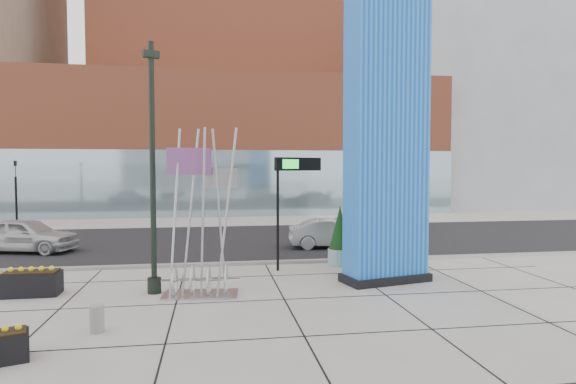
{
  "coord_description": "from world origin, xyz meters",
  "views": [
    {
      "loc": [
        -0.98,
        -14.26,
        3.75
      ],
      "look_at": [
        1.58,
        2.0,
        2.89
      ],
      "focal_mm": 30.0,
      "sensor_mm": 36.0,
      "label": 1
    }
  ],
  "objects": [
    {
      "name": "curb_edge",
      "position": [
        0.0,
        4.0,
        0.06
      ],
      "size": [
        80.0,
        0.3,
        0.12
      ],
      "primitive_type": "cube",
      "color": "gray",
      "rests_on": "ground"
    },
    {
      "name": "round_planter_east",
      "position": [
        4.6,
        3.6,
        1.14
      ],
      "size": [
        0.97,
        0.97,
        2.42
      ],
      "color": "#84AFB1",
      "rests_on": "ground"
    },
    {
      "name": "round_planter_west",
      "position": [
        3.8,
        3.4,
        1.08
      ],
      "size": [
        0.91,
        0.91,
        2.28
      ],
      "color": "#84AFB1",
      "rests_on": "ground"
    },
    {
      "name": "round_planter_mid",
      "position": [
        5.09,
        2.89,
        1.13
      ],
      "size": [
        0.96,
        0.96,
        2.4
      ],
      "color": "#84AFB1",
      "rests_on": "ground"
    },
    {
      "name": "car_silver_mid",
      "position": [
        4.49,
        7.2,
        0.67
      ],
      "size": [
        4.16,
        1.82,
        1.33
      ],
      "primitive_type": "imported",
      "rotation": [
        0.0,
        0.0,
        1.47
      ],
      "color": "#A2A4AA",
      "rests_on": "ground"
    },
    {
      "name": "blue_pylon",
      "position": [
        4.58,
        0.62,
        4.55
      ],
      "size": [
        3.04,
        1.87,
        9.42
      ],
      "rotation": [
        0.0,
        0.0,
        0.23
      ],
      "color": "blue",
      "rests_on": "ground"
    },
    {
      "name": "car_dark_east",
      "position": [
        8.06,
        12.49,
        0.69
      ],
      "size": [
        4.76,
        1.97,
        1.38
      ],
      "primitive_type": "imported",
      "rotation": [
        0.0,
        0.0,
        -1.56
      ],
      "color": "black",
      "rests_on": "ground"
    },
    {
      "name": "ground",
      "position": [
        0.0,
        0.0,
        0.0
      ],
      "size": [
        160.0,
        160.0,
        0.0
      ],
      "primitive_type": "plane",
      "color": "#9E9991",
      "rests_on": "ground"
    },
    {
      "name": "traffic_signal",
      "position": [
        -12.0,
        15.0,
        2.3
      ],
      "size": [
        0.15,
        0.18,
        4.1
      ],
      "color": "black",
      "rests_on": "ground"
    },
    {
      "name": "street_asphalt",
      "position": [
        0.0,
        10.0,
        0.01
      ],
      "size": [
        80.0,
        12.0,
        0.02
      ],
      "primitive_type": "cube",
      "color": "black",
      "rests_on": "ground"
    },
    {
      "name": "tower_podium",
      "position": [
        1.0,
        27.0,
        5.5
      ],
      "size": [
        34.0,
        10.0,
        11.0
      ],
      "primitive_type": "cube",
      "color": "#A0492E",
      "rests_on": "ground"
    },
    {
      "name": "lamp_post",
      "position": [
        -2.72,
        0.29,
        3.02
      ],
      "size": [
        0.5,
        0.41,
        7.38
      ],
      "rotation": [
        0.0,
        0.0,
        0.39
      ],
      "color": "black",
      "rests_on": "ground"
    },
    {
      "name": "public_art_sculpture",
      "position": [
        -1.33,
        -0.19,
        1.28
      ],
      "size": [
        2.24,
        1.26,
        4.89
      ],
      "rotation": [
        0.0,
        0.0,
        -0.09
      ],
      "color": "#B7BABC",
      "rests_on": "ground"
    },
    {
      "name": "building_grey_parking",
      "position": [
        26.0,
        32.0,
        9.0
      ],
      "size": [
        20.0,
        18.0,
        18.0
      ],
      "primitive_type": "cube",
      "color": "slate",
      "rests_on": "ground"
    },
    {
      "name": "box_planter_north",
      "position": [
        -6.22,
        0.58,
        0.39
      ],
      "size": [
        1.56,
        0.8,
        0.86
      ],
      "rotation": [
        0.0,
        0.0,
        0.01
      ],
      "color": "black",
      "rests_on": "ground"
    },
    {
      "name": "tower_glass_front",
      "position": [
        1.0,
        22.2,
        2.5
      ],
      "size": [
        34.0,
        0.6,
        5.0
      ],
      "primitive_type": "cube",
      "color": "#8CA5B2",
      "rests_on": "ground"
    },
    {
      "name": "concrete_bollard",
      "position": [
        -3.59,
        -3.0,
        0.31
      ],
      "size": [
        0.32,
        0.32,
        0.62
      ],
      "primitive_type": "cylinder",
      "color": "gray",
      "rests_on": "ground"
    },
    {
      "name": "car_white_west",
      "position": [
        -9.09,
        8.18,
        0.75
      ],
      "size": [
        4.73,
        2.86,
        1.5
      ],
      "primitive_type": "imported",
      "rotation": [
        0.0,
        0.0,
        1.31
      ],
      "color": "silver",
      "rests_on": "ground"
    },
    {
      "name": "overhead_street_sign",
      "position": [
        2.03,
        2.8,
        3.51
      ],
      "size": [
        1.85,
        0.9,
        4.09
      ],
      "rotation": [
        0.0,
        0.0,
        0.39
      ],
      "color": "black",
      "rests_on": "ground"
    }
  ]
}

